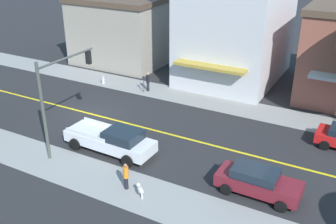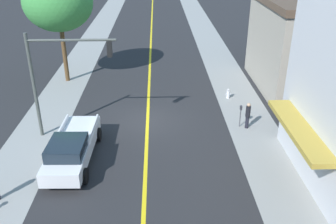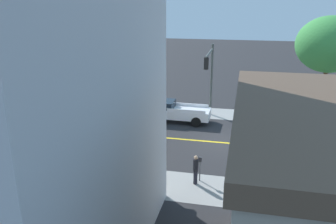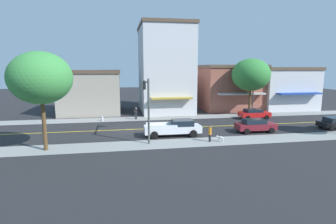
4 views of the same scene
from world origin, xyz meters
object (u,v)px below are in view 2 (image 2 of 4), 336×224
(white_pickup_truck, at_px, (72,148))
(pedestrian_black_shirt, at_px, (248,115))
(traffic_light_mast, at_px, (58,69))
(street_tree_left_near, at_px, (58,2))
(parking_meter, at_px, (241,113))
(fire_hydrant, at_px, (228,93))

(white_pickup_truck, distance_m, pedestrian_black_shirt, 10.74)
(traffic_light_mast, xyz_separation_m, pedestrian_black_shirt, (-11.15, -0.51, -3.29))
(street_tree_left_near, distance_m, pedestrian_black_shirt, 16.70)
(street_tree_left_near, xyz_separation_m, pedestrian_black_shirt, (-13.11, 8.78, -5.47))
(parking_meter, distance_m, pedestrian_black_shirt, 0.46)
(parking_meter, bearing_deg, pedestrian_black_shirt, 156.13)
(parking_meter, bearing_deg, fire_hydrant, -90.86)
(fire_hydrant, distance_m, parking_meter, 4.53)
(street_tree_left_near, relative_size, traffic_light_mast, 1.38)
(fire_hydrant, bearing_deg, pedestrian_black_shirt, 94.27)
(fire_hydrant, relative_size, white_pickup_truck, 0.12)
(street_tree_left_near, relative_size, fire_hydrant, 11.51)
(street_tree_left_near, xyz_separation_m, fire_hydrant, (-12.76, 4.10, -6.02))
(pedestrian_black_shirt, bearing_deg, street_tree_left_near, 133.42)
(traffic_light_mast, height_order, pedestrian_black_shirt, traffic_light_mast)
(traffic_light_mast, relative_size, white_pickup_truck, 1.02)
(fire_hydrant, bearing_deg, street_tree_left_near, -17.82)
(traffic_light_mast, bearing_deg, white_pickup_truck, -71.51)
(parking_meter, xyz_separation_m, traffic_light_mast, (10.74, 0.70, 3.26))
(parking_meter, xyz_separation_m, white_pickup_truck, (9.73, 3.71, -0.07))
(street_tree_left_near, distance_m, parking_meter, 16.26)
(parking_meter, height_order, traffic_light_mast, traffic_light_mast)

